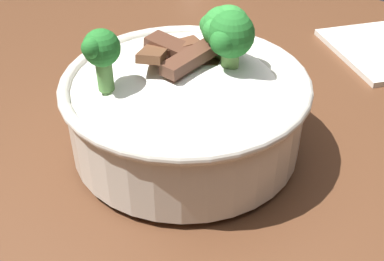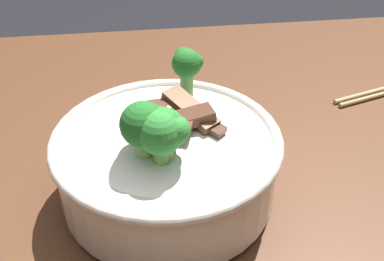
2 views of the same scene
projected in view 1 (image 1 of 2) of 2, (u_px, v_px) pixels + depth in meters
The scene contains 3 objects.
dining_table at pixel (181, 178), 0.62m from camera, with size 1.15×1.01×0.80m.
rice_bowl at pixel (187, 100), 0.49m from camera, with size 0.25×0.25×0.15m.
folded_napkin at pixel (381, 51), 0.70m from camera, with size 0.17×0.13×0.01m, color silver.
Camera 1 is at (-0.34, 0.31, 1.13)m, focal length 45.53 mm.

